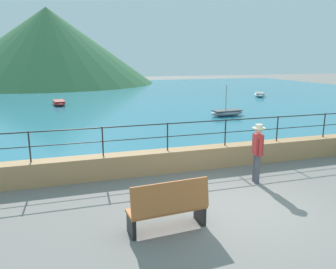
% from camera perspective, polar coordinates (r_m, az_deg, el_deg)
% --- Properties ---
extents(ground_plane, '(120.00, 120.00, 0.00)m').
position_cam_1_polar(ground_plane, '(8.56, 13.32, -12.16)').
color(ground_plane, slate).
extents(promenade_wall, '(20.00, 0.56, 0.70)m').
position_cam_1_polar(promenade_wall, '(11.11, 4.97, -4.03)').
color(promenade_wall, tan).
rests_on(promenade_wall, ground).
extents(railing, '(18.44, 0.04, 0.90)m').
position_cam_1_polar(railing, '(10.86, 5.07, 0.92)').
color(railing, '#282623').
rests_on(railing, promenade_wall).
extents(lake_water, '(64.00, 44.32, 0.06)m').
position_cam_1_polar(lake_water, '(32.89, -10.38, 6.52)').
color(lake_water, teal).
rests_on(lake_water, ground).
extents(hill_main, '(29.59, 29.59, 10.58)m').
position_cam_1_polar(hill_main, '(51.44, -19.85, 14.09)').
color(hill_main, '#33663D').
rests_on(hill_main, ground).
extents(bench_main, '(1.74, 0.68, 1.13)m').
position_cam_1_polar(bench_main, '(7.11, 0.10, -12.20)').
color(bench_main, '#B76633').
rests_on(bench_main, ground).
extents(person_walking, '(0.38, 0.56, 1.75)m').
position_cam_1_polar(person_walking, '(9.98, 15.12, -2.64)').
color(person_walking, '#4C4C56').
rests_on(person_walking, ground).
extents(boat_0, '(1.17, 2.39, 0.36)m').
position_cam_1_polar(boat_0, '(27.08, -18.22, 5.23)').
color(boat_0, red).
rests_on(boat_0, lake_water).
extents(boat_1, '(1.84, 2.46, 0.36)m').
position_cam_1_polar(boat_1, '(32.90, 15.46, 6.67)').
color(boat_1, white).
rests_on(boat_1, lake_water).
extents(boat_2, '(2.38, 1.13, 1.94)m').
position_cam_1_polar(boat_2, '(21.25, 10.09, 3.75)').
color(boat_2, gray).
rests_on(boat_2, lake_water).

